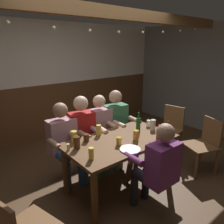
% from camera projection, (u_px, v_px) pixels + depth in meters
% --- Properties ---
extents(ground_plane, '(7.20, 7.20, 0.00)m').
position_uv_depth(ground_plane, '(116.00, 184.00, 3.23)').
color(ground_plane, '#4C331E').
extents(back_wall_upper, '(6.00, 0.12, 1.29)m').
position_uv_depth(back_wall_upper, '(42.00, 53.00, 4.45)').
color(back_wall_upper, silver).
extents(back_wall_wainscot, '(6.00, 0.12, 1.18)m').
position_uv_depth(back_wall_wainscot, '(48.00, 111.00, 4.81)').
color(back_wall_wainscot, brown).
rests_on(back_wall_wainscot, ground_plane).
extents(side_wall_concrete, '(0.12, 4.62, 2.46)m').
position_uv_depth(side_wall_concrete, '(224.00, 81.00, 4.72)').
color(side_wall_concrete, gray).
rests_on(side_wall_concrete, ground_plane).
extents(ceiling_beam, '(5.40, 0.14, 0.16)m').
position_uv_depth(ceiling_beam, '(103.00, 12.00, 2.74)').
color(ceiling_beam, brown).
extents(dining_table, '(1.52, 0.84, 0.75)m').
position_uv_depth(dining_table, '(120.00, 147.00, 2.98)').
color(dining_table, brown).
rests_on(dining_table, ground_plane).
extents(person_0, '(0.55, 0.51, 1.21)m').
position_uv_depth(person_0, '(64.00, 139.00, 3.14)').
color(person_0, '#B78493').
rests_on(person_0, ground_plane).
extents(person_1, '(0.57, 0.57, 1.25)m').
position_uv_depth(person_1, '(84.00, 132.00, 3.34)').
color(person_1, '#AD1919').
rests_on(person_1, ground_plane).
extents(person_2, '(0.54, 0.53, 1.22)m').
position_uv_depth(person_2, '(102.00, 129.00, 3.55)').
color(person_2, '#B78493').
rests_on(person_2, ground_plane).
extents(person_3, '(0.57, 0.56, 1.25)m').
position_uv_depth(person_3, '(117.00, 123.00, 3.76)').
color(person_3, '#33724C').
rests_on(person_3, ground_plane).
extents(person_4, '(0.52, 0.51, 1.19)m').
position_uv_depth(person_4, '(158.00, 165.00, 2.50)').
color(person_4, '#6B2D66').
rests_on(person_4, ground_plane).
extents(chair_empty_near_left, '(0.51, 0.51, 0.88)m').
position_uv_depth(chair_empty_near_left, '(170.00, 128.00, 4.12)').
color(chair_empty_near_left, brown).
rests_on(chair_empty_near_left, ground_plane).
extents(chair_empty_far_end, '(0.57, 0.57, 0.88)m').
position_uv_depth(chair_empty_far_end, '(205.00, 144.00, 3.46)').
color(chair_empty_far_end, brown).
rests_on(chair_empty_far_end, ground_plane).
extents(table_candle, '(0.04, 0.04, 0.08)m').
position_uv_depth(table_candle, '(68.00, 147.00, 2.64)').
color(table_candle, '#F9E08C').
rests_on(table_candle, dining_table).
extents(plate_0, '(0.26, 0.26, 0.01)m').
position_uv_depth(plate_0, '(130.00, 149.00, 2.65)').
color(plate_0, white).
rests_on(plate_0, dining_table).
extents(bottle_0, '(0.06, 0.06, 0.22)m').
position_uv_depth(bottle_0, '(167.00, 130.00, 3.05)').
color(bottle_0, '#593314').
rests_on(bottle_0, dining_table).
extents(bottle_1, '(0.06, 0.06, 0.30)m').
position_uv_depth(bottle_1, '(138.00, 124.00, 3.19)').
color(bottle_1, '#195923').
rests_on(bottle_1, dining_table).
extents(bottle_2, '(0.06, 0.06, 0.22)m').
position_uv_depth(bottle_2, '(158.00, 134.00, 2.92)').
color(bottle_2, red).
rests_on(bottle_2, dining_table).
extents(pint_glass_0, '(0.07, 0.07, 0.11)m').
position_uv_depth(pint_glass_0, '(119.00, 141.00, 2.77)').
color(pint_glass_0, gold).
rests_on(pint_glass_0, dining_table).
extents(pint_glass_1, '(0.06, 0.06, 0.14)m').
position_uv_depth(pint_glass_1, '(91.00, 153.00, 2.42)').
color(pint_glass_1, '#E5C64C').
rests_on(pint_glass_1, dining_table).
extents(pint_glass_2, '(0.07, 0.07, 0.15)m').
position_uv_depth(pint_glass_2, '(99.00, 130.00, 3.08)').
color(pint_glass_2, '#E5C64C').
rests_on(pint_glass_2, dining_table).
extents(pint_glass_3, '(0.06, 0.06, 0.10)m').
position_uv_depth(pint_glass_3, '(149.00, 123.00, 3.41)').
color(pint_glass_3, white).
rests_on(pint_glass_3, dining_table).
extents(pint_glass_4, '(0.08, 0.08, 0.14)m').
position_uv_depth(pint_glass_4, '(136.00, 135.00, 2.91)').
color(pint_glass_4, gold).
rests_on(pint_glass_4, dining_table).
extents(pint_glass_5, '(0.08, 0.08, 0.16)m').
position_uv_depth(pint_glass_5, '(153.00, 125.00, 3.28)').
color(pint_glass_5, white).
rests_on(pint_glass_5, dining_table).
extents(pint_glass_6, '(0.08, 0.08, 0.10)m').
position_uv_depth(pint_glass_6, '(86.00, 138.00, 2.88)').
color(pint_glass_6, '#4C2D19').
rests_on(pint_glass_6, dining_table).
extents(pint_glass_7, '(0.08, 0.08, 0.15)m').
position_uv_depth(pint_glass_7, '(74.00, 136.00, 2.87)').
color(pint_glass_7, '#E5C64C').
rests_on(pint_glass_7, dining_table).
extents(pint_glass_8, '(0.08, 0.08, 0.16)m').
position_uv_depth(pint_glass_8, '(77.00, 142.00, 2.68)').
color(pint_glass_8, '#4C2D19').
rests_on(pint_glass_8, dining_table).
extents(string_lights, '(4.24, 0.04, 0.15)m').
position_uv_depth(string_lights, '(105.00, 27.00, 2.76)').
color(string_lights, '#F9EAB2').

